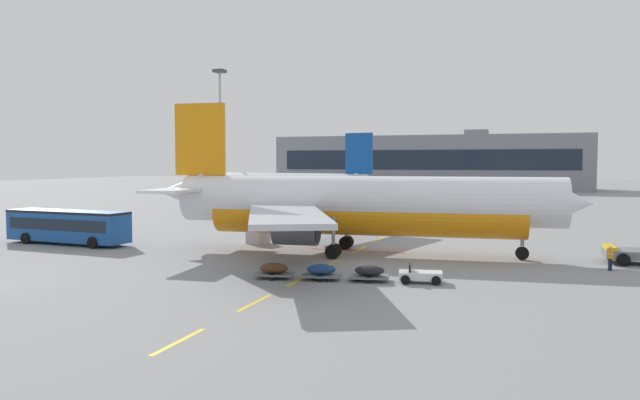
{
  "coord_description": "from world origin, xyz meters",
  "views": [
    {
      "loc": [
        31.49,
        -26.42,
        7.35
      ],
      "look_at": [
        15.73,
        19.3,
        4.31
      ],
      "focal_mm": 34.48,
      "sensor_mm": 36.0,
      "label": 1
    }
  ],
  "objects_px": {
    "apron_shuttle_bus": "(68,225)",
    "baggage_train": "(346,272)",
    "airliner_mid_left": "(284,187)",
    "uld_cargo_container": "(258,234)",
    "ground_crew_worker": "(610,257)",
    "airliner_foreground": "(358,204)",
    "apron_light_mast_near": "(220,120)"
  },
  "relations": [
    {
      "from": "airliner_mid_left",
      "to": "baggage_train",
      "type": "xyz_separation_m",
      "value": [
        23.36,
        -46.86,
        -3.09
      ]
    },
    {
      "from": "apron_shuttle_bus",
      "to": "uld_cargo_container",
      "type": "relative_size",
      "value": 6.22
    },
    {
      "from": "ground_crew_worker",
      "to": "baggage_train",
      "type": "bearing_deg",
      "value": -150.07
    },
    {
      "from": "airliner_mid_left",
      "to": "ground_crew_worker",
      "type": "height_order",
      "value": "airliner_mid_left"
    },
    {
      "from": "airliner_mid_left",
      "to": "apron_light_mast_near",
      "type": "xyz_separation_m",
      "value": [
        -15.0,
        8.62,
        10.56
      ]
    },
    {
      "from": "apron_light_mast_near",
      "to": "airliner_mid_left",
      "type": "bearing_deg",
      "value": -29.88
    },
    {
      "from": "apron_shuttle_bus",
      "to": "baggage_train",
      "type": "relative_size",
      "value": 1.04
    },
    {
      "from": "apron_shuttle_bus",
      "to": "baggage_train",
      "type": "bearing_deg",
      "value": -15.86
    },
    {
      "from": "baggage_train",
      "to": "uld_cargo_container",
      "type": "bearing_deg",
      "value": 131.57
    },
    {
      "from": "airliner_mid_left",
      "to": "ground_crew_worker",
      "type": "distance_m",
      "value": 54.5
    },
    {
      "from": "airliner_foreground",
      "to": "apron_shuttle_bus",
      "type": "distance_m",
      "value": 26.18
    },
    {
      "from": "apron_light_mast_near",
      "to": "apron_shuttle_bus",
      "type": "bearing_deg",
      "value": -77.88
    },
    {
      "from": "ground_crew_worker",
      "to": "uld_cargo_container",
      "type": "height_order",
      "value": "ground_crew_worker"
    },
    {
      "from": "airliner_foreground",
      "to": "ground_crew_worker",
      "type": "height_order",
      "value": "airliner_foreground"
    },
    {
      "from": "uld_cargo_container",
      "to": "apron_shuttle_bus",
      "type": "bearing_deg",
      "value": -159.23
    },
    {
      "from": "uld_cargo_container",
      "to": "airliner_mid_left",
      "type": "bearing_deg",
      "value": 108.44
    },
    {
      "from": "airliner_foreground",
      "to": "airliner_mid_left",
      "type": "relative_size",
      "value": 1.1
    },
    {
      "from": "airliner_mid_left",
      "to": "uld_cargo_container",
      "type": "relative_size",
      "value": 16.19
    },
    {
      "from": "airliner_mid_left",
      "to": "apron_shuttle_bus",
      "type": "height_order",
      "value": "airliner_mid_left"
    },
    {
      "from": "airliner_foreground",
      "to": "apron_shuttle_bus",
      "type": "xyz_separation_m",
      "value": [
        -25.93,
        -2.79,
        -2.2
      ]
    },
    {
      "from": "airliner_foreground",
      "to": "uld_cargo_container",
      "type": "bearing_deg",
      "value": 162.58
    },
    {
      "from": "ground_crew_worker",
      "to": "uld_cargo_container",
      "type": "bearing_deg",
      "value": 170.3
    },
    {
      "from": "airliner_mid_left",
      "to": "baggage_train",
      "type": "distance_m",
      "value": 52.45
    },
    {
      "from": "airliner_foreground",
      "to": "apron_shuttle_bus",
      "type": "height_order",
      "value": "airliner_foreground"
    },
    {
      "from": "airliner_mid_left",
      "to": "baggage_train",
      "type": "height_order",
      "value": "airliner_mid_left"
    },
    {
      "from": "airliner_mid_left",
      "to": "baggage_train",
      "type": "relative_size",
      "value": 2.72
    },
    {
      "from": "airliner_mid_left",
      "to": "apron_shuttle_bus",
      "type": "relative_size",
      "value": 2.6
    },
    {
      "from": "apron_shuttle_bus",
      "to": "ground_crew_worker",
      "type": "distance_m",
      "value": 44.07
    },
    {
      "from": "ground_crew_worker",
      "to": "apron_light_mast_near",
      "type": "distance_m",
      "value": 72.56
    },
    {
      "from": "ground_crew_worker",
      "to": "apron_light_mast_near",
      "type": "xyz_separation_m",
      "value": [
        -54.25,
        46.34,
        13.25
      ]
    },
    {
      "from": "airliner_foreground",
      "to": "apron_light_mast_near",
      "type": "xyz_separation_m",
      "value": [
        -36.13,
        44.69,
        10.23
      ]
    },
    {
      "from": "uld_cargo_container",
      "to": "baggage_train",
      "type": "bearing_deg",
      "value": -48.43
    }
  ]
}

